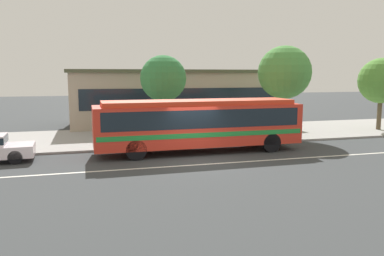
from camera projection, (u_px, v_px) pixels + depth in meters
The scene contains 11 objects.
ground_plane at pixel (197, 161), 18.13m from camera, with size 120.00×120.00×0.00m, color #373B3D.
sidewalk_slab at pixel (166, 136), 25.15m from camera, with size 60.00×8.00×0.12m, color #999693.
lane_stripe_center at pixel (202, 164), 17.37m from camera, with size 56.00×0.16×0.01m, color silver.
transit_bus at pixel (199, 122), 20.01m from camera, with size 10.83×2.59×2.75m.
pedestrian_waiting_near_sign at pixel (173, 124), 23.07m from camera, with size 0.46×0.46×1.72m.
pedestrian_walking_along_curb at pixel (263, 125), 23.12m from camera, with size 0.47×0.47×1.59m.
bus_stop_sign at pixel (243, 115), 22.56m from camera, with size 0.13×0.44×2.47m.
street_tree_near_stop at pixel (163, 79), 23.83m from camera, with size 2.89×2.89×5.15m.
street_tree_mid_block at pixel (285, 73), 24.75m from camera, with size 3.45×3.45×5.81m.
street_tree_far_end at pixel (382, 81), 27.17m from camera, with size 3.23×3.23×5.13m.
station_building at pixel (173, 97), 31.46m from camera, with size 16.62×7.25×4.44m.
Camera 1 is at (-4.95, -17.04, 4.07)m, focal length 35.67 mm.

